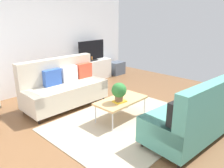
# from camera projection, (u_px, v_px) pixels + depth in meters

# --- Properties ---
(ground_plane) EXTENTS (7.68, 7.68, 0.00)m
(ground_plane) POSITION_uv_depth(u_px,v_px,m) (114.00, 119.00, 4.53)
(ground_plane) COLOR brown
(wall_far) EXTENTS (6.40, 0.12, 2.90)m
(wall_far) POSITION_uv_depth(u_px,v_px,m) (38.00, 38.00, 5.92)
(wall_far) COLOR silver
(wall_far) RESTS_ON ground_plane
(area_rug) EXTENTS (2.90, 2.20, 0.01)m
(area_rug) POSITION_uv_depth(u_px,v_px,m) (127.00, 122.00, 4.39)
(area_rug) COLOR tan
(area_rug) RESTS_ON ground_plane
(couch_beige) EXTENTS (1.92, 0.88, 1.10)m
(couch_beige) POSITION_uv_depth(u_px,v_px,m) (64.00, 87.00, 5.08)
(couch_beige) COLOR beige
(couch_beige) RESTS_ON ground_plane
(couch_green) EXTENTS (1.97, 1.03, 1.10)m
(couch_green) POSITION_uv_depth(u_px,v_px,m) (196.00, 115.00, 3.69)
(couch_green) COLOR teal
(couch_green) RESTS_ON ground_plane
(coffee_table) EXTENTS (1.10, 0.56, 0.42)m
(coffee_table) POSITION_uv_depth(u_px,v_px,m) (121.00, 101.00, 4.44)
(coffee_table) COLOR tan
(coffee_table) RESTS_ON ground_plane
(tv_console) EXTENTS (1.40, 0.44, 0.64)m
(tv_console) POSITION_uv_depth(u_px,v_px,m) (92.00, 70.00, 7.14)
(tv_console) COLOR silver
(tv_console) RESTS_ON ground_plane
(tv) EXTENTS (1.00, 0.20, 0.64)m
(tv) POSITION_uv_depth(u_px,v_px,m) (92.00, 51.00, 6.93)
(tv) COLOR black
(tv) RESTS_ON tv_console
(storage_trunk) EXTENTS (0.52, 0.40, 0.44)m
(storage_trunk) POSITION_uv_depth(u_px,v_px,m) (117.00, 68.00, 7.86)
(storage_trunk) COLOR #4C5666
(storage_trunk) RESTS_ON ground_plane
(potted_plant) EXTENTS (0.29, 0.29, 0.39)m
(potted_plant) POSITION_uv_depth(u_px,v_px,m) (119.00, 91.00, 4.24)
(potted_plant) COLOR brown
(potted_plant) RESTS_ON coffee_table
(table_book_0) EXTENTS (0.26, 0.21, 0.03)m
(table_book_0) POSITION_uv_depth(u_px,v_px,m) (120.00, 101.00, 4.31)
(table_book_0) COLOR gold
(table_book_0) RESTS_ON coffee_table
(vase_0) EXTENTS (0.10, 0.10, 0.15)m
(vase_0) POSITION_uv_depth(u_px,v_px,m) (76.00, 61.00, 6.65)
(vase_0) COLOR #B24C4C
(vase_0) RESTS_ON tv_console
(vase_1) EXTENTS (0.13, 0.13, 0.13)m
(vase_1) POSITION_uv_depth(u_px,v_px,m) (80.00, 60.00, 6.76)
(vase_1) COLOR #4C72B2
(vase_1) RESTS_ON tv_console
(bottle_0) EXTENTS (0.06, 0.06, 0.23)m
(bottle_0) POSITION_uv_depth(u_px,v_px,m) (87.00, 58.00, 6.82)
(bottle_0) COLOR gold
(bottle_0) RESTS_ON tv_console
(bottle_1) EXTENTS (0.05, 0.05, 0.17)m
(bottle_1) POSITION_uv_depth(u_px,v_px,m) (89.00, 59.00, 6.91)
(bottle_1) COLOR silver
(bottle_1) RESTS_ON tv_console
(bottle_2) EXTENTS (0.05, 0.05, 0.15)m
(bottle_2) POSITION_uv_depth(u_px,v_px,m) (92.00, 59.00, 6.98)
(bottle_2) COLOR orange
(bottle_2) RESTS_ON tv_console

